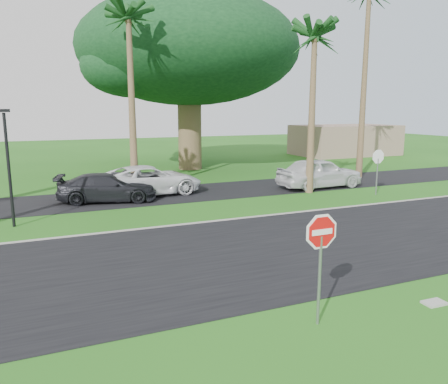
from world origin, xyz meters
TOP-DOWN VIEW (x-y plane):
  - ground at (0.00, 0.00)m, footprint 120.00×120.00m
  - road at (0.00, 2.00)m, footprint 120.00×8.00m
  - parking_strip at (0.00, 12.50)m, footprint 120.00×5.00m
  - curb at (0.00, 6.05)m, footprint 120.00×0.12m
  - stop_sign_near at (0.50, -3.00)m, footprint 1.05×0.07m
  - stop_sign_far at (12.00, 8.00)m, footprint 1.05×0.07m
  - palm_center at (0.00, 14.00)m, footprint 5.00×5.00m
  - palm_right_near at (9.00, 10.00)m, footprint 5.00×5.00m
  - canopy_tree at (6.00, 22.00)m, footprint 16.50×16.50m
  - streetlight_right at (-6.00, 8.50)m, footprint 0.45×0.25m
  - building_far at (24.00, 26.00)m, footprint 10.00×6.00m
  - car_dark at (-1.83, 11.90)m, footprint 5.21×3.01m
  - car_minivan at (0.53, 12.81)m, footprint 5.99×3.18m
  - car_pickup at (10.38, 11.01)m, footprint 5.32×2.32m
  - utility_slab at (3.68, -3.28)m, footprint 0.56×0.37m

SIDE VIEW (x-z plane):
  - ground at x=0.00m, z-range 0.00..0.00m
  - road at x=0.00m, z-range 0.00..0.02m
  - parking_strip at x=0.00m, z-range 0.00..0.02m
  - curb at x=0.00m, z-range 0.00..0.06m
  - utility_slab at x=3.68m, z-range 0.00..0.06m
  - car_dark at x=-1.83m, z-range 0.00..1.42m
  - car_minivan at x=0.53m, z-range 0.00..1.60m
  - car_pickup at x=10.38m, z-range 0.00..1.78m
  - building_far at x=24.00m, z-range 0.00..3.00m
  - stop_sign_near at x=0.50m, z-range 0.46..3.09m
  - stop_sign_far at x=12.00m, z-range 0.46..3.09m
  - streetlight_right at x=-6.00m, z-range 0.33..4.97m
  - palm_right_near at x=9.00m, z-range 3.44..12.94m
  - canopy_tree at x=6.00m, z-range 2.39..15.51m
  - palm_center at x=0.00m, z-range 3.91..14.41m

